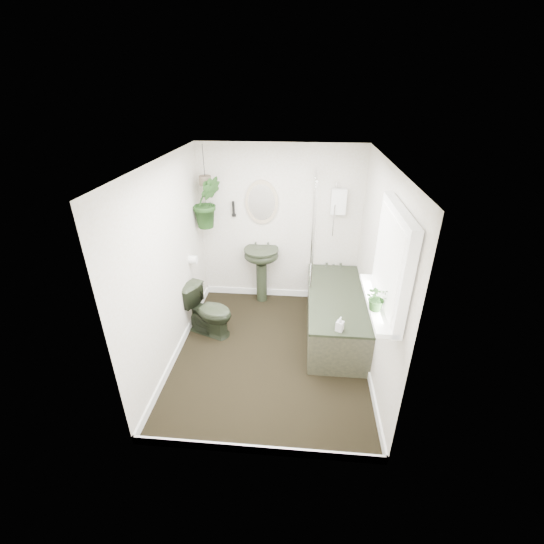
{
  "coord_description": "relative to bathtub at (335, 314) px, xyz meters",
  "views": [
    {
      "loc": [
        0.33,
        -3.53,
        2.96
      ],
      "look_at": [
        0.0,
        0.15,
        1.05
      ],
      "focal_mm": 24.0,
      "sensor_mm": 36.0,
      "label": 1
    }
  ],
  "objects": [
    {
      "name": "wall_left",
      "position": [
        -1.96,
        -0.5,
        0.86
      ],
      "size": [
        0.02,
        2.8,
        2.3
      ],
      "primitive_type": "cube",
      "color": "silver",
      "rests_on": "ground"
    },
    {
      "name": "soap_bottle",
      "position": [
        -0.03,
        -0.76,
        0.37
      ],
      "size": [
        0.1,
        0.1,
        0.17
      ],
      "primitive_type": "imported",
      "rotation": [
        0.0,
        0.0,
        -0.42
      ],
      "color": "black",
      "rests_on": "bathtub"
    },
    {
      "name": "hanging_plant",
      "position": [
        -1.77,
        0.65,
        1.26
      ],
      "size": [
        0.48,
        0.44,
        0.71
      ],
      "primitive_type": "imported",
      "rotation": [
        0.0,
        0.0,
        0.38
      ],
      "color": "black",
      "rests_on": "ceiling"
    },
    {
      "name": "window_blinds",
      "position": [
        0.24,
        -1.2,
        1.36
      ],
      "size": [
        0.01,
        0.86,
        0.76
      ],
      "primitive_type": "cube",
      "color": "white",
      "rests_on": "wall_right"
    },
    {
      "name": "wall_right",
      "position": [
        0.36,
        -0.5,
        0.86
      ],
      "size": [
        0.02,
        2.8,
        2.3
      ],
      "primitive_type": "cube",
      "color": "silver",
      "rests_on": "ground"
    },
    {
      "name": "toilet_roll_holder",
      "position": [
        -1.9,
        0.2,
        0.61
      ],
      "size": [
        0.11,
        0.11,
        0.11
      ],
      "primitive_type": "cylinder",
      "rotation": [
        0.0,
        1.57,
        0.0
      ],
      "color": "white",
      "rests_on": "wall_left"
    },
    {
      "name": "bathtub",
      "position": [
        0.0,
        0.0,
        0.0
      ],
      "size": [
        0.72,
        1.72,
        0.58
      ],
      "primitive_type": null,
      "color": "black",
      "rests_on": "floor"
    },
    {
      "name": "window_recess",
      "position": [
        0.29,
        -1.2,
        1.36
      ],
      "size": [
        0.08,
        1.0,
        0.9
      ],
      "primitive_type": "cube",
      "color": "white",
      "rests_on": "wall_right"
    },
    {
      "name": "hanging_pot",
      "position": [
        -1.77,
        0.65,
        1.55
      ],
      "size": [
        0.16,
        0.16,
        0.12
      ],
      "primitive_type": "cylinder",
      "color": "brown",
      "rests_on": "ceiling"
    },
    {
      "name": "shower_box",
      "position": [
        0.0,
        0.84,
        1.26
      ],
      "size": [
        0.2,
        0.1,
        0.35
      ],
      "primitive_type": "cube",
      "color": "white",
      "rests_on": "wall_back"
    },
    {
      "name": "pedestal_sink",
      "position": [
        -1.05,
        0.74,
        0.14
      ],
      "size": [
        0.53,
        0.46,
        0.86
      ],
      "primitive_type": null,
      "rotation": [
        0.0,
        0.0,
        0.06
      ],
      "color": "black",
      "rests_on": "floor"
    },
    {
      "name": "wall_front",
      "position": [
        -0.8,
        -1.91,
        0.86
      ],
      "size": [
        2.3,
        0.02,
        2.3
      ],
      "primitive_type": "cube",
      "color": "silver",
      "rests_on": "ground"
    },
    {
      "name": "window_sill",
      "position": [
        0.22,
        -1.2,
        0.94
      ],
      "size": [
        0.18,
        1.0,
        0.04
      ],
      "primitive_type": "cube",
      "color": "white",
      "rests_on": "wall_right"
    },
    {
      "name": "toilet",
      "position": [
        -1.65,
        -0.14,
        0.05
      ],
      "size": [
        0.75,
        0.59,
        0.67
      ],
      "primitive_type": "imported",
      "rotation": [
        0.0,
        0.0,
        1.2
      ],
      "color": "black",
      "rests_on": "floor"
    },
    {
      "name": "sill_plant",
      "position": [
        0.18,
        -1.35,
        1.07
      ],
      "size": [
        0.22,
        0.2,
        0.23
      ],
      "primitive_type": "imported",
      "rotation": [
        0.0,
        0.0,
        0.1
      ],
      "color": "black",
      "rests_on": "window_sill"
    },
    {
      "name": "oval_mirror",
      "position": [
        -1.05,
        0.87,
        1.21
      ],
      "size": [
        0.46,
        0.03,
        0.62
      ],
      "primitive_type": "ellipsoid",
      "color": "tan",
      "rests_on": "wall_back"
    },
    {
      "name": "floor",
      "position": [
        -0.8,
        -0.5,
        -0.3
      ],
      "size": [
        2.3,
        2.8,
        0.02
      ],
      "primitive_type": "cube",
      "color": "black",
      "rests_on": "ground"
    },
    {
      "name": "bath_screen",
      "position": [
        -0.33,
        0.49,
        0.99
      ],
      "size": [
        0.04,
        0.72,
        1.4
      ],
      "primitive_type": null,
      "color": "silver",
      "rests_on": "bathtub"
    },
    {
      "name": "skirting",
      "position": [
        -0.8,
        -0.5,
        -0.24
      ],
      "size": [
        2.3,
        2.8,
        0.1
      ],
      "primitive_type": "cube",
      "color": "white",
      "rests_on": "floor"
    },
    {
      "name": "ceiling",
      "position": [
        -0.8,
        -0.5,
        2.02
      ],
      "size": [
        2.3,
        2.8,
        0.02
      ],
      "primitive_type": "cube",
      "color": "white",
      "rests_on": "ground"
    },
    {
      "name": "wall_sconce",
      "position": [
        -1.45,
        0.86,
        1.11
      ],
      "size": [
        0.04,
        0.04,
        0.22
      ],
      "primitive_type": "cylinder",
      "color": "black",
      "rests_on": "wall_back"
    },
    {
      "name": "wall_back",
      "position": [
        -0.8,
        0.91,
        0.86
      ],
      "size": [
        2.3,
        0.02,
        2.3
      ],
      "primitive_type": "cube",
      "color": "silver",
      "rests_on": "ground"
    }
  ]
}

